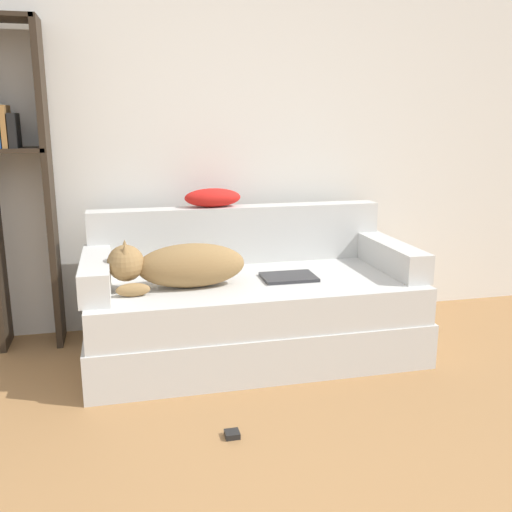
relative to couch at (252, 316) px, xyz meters
name	(u,v)px	position (x,y,z in m)	size (l,w,h in m)	color
wall_back	(195,116)	(-0.22, 0.64, 1.13)	(7.00, 0.06, 2.70)	silver
couch	(252,316)	(0.00, 0.00, 0.00)	(1.85, 0.92, 0.45)	silver
couch_backrest	(238,234)	(0.00, 0.39, 0.41)	(1.81, 0.15, 0.35)	silver
couch_arm_left	(96,273)	(-0.85, -0.01, 0.31)	(0.15, 0.73, 0.16)	silver
couch_arm_right	(391,256)	(0.85, -0.01, 0.31)	(0.15, 0.73, 0.16)	silver
dog	(178,265)	(-0.43, -0.10, 0.36)	(0.72, 0.25, 0.27)	olive
laptop	(289,277)	(0.20, -0.06, 0.24)	(0.30, 0.23, 0.02)	#2D2D30
throw_pillow	(213,198)	(-0.15, 0.41, 0.64)	(0.35, 0.17, 0.11)	red
bookshelf	(17,173)	(-1.27, 0.45, 0.81)	(0.35, 0.26, 1.88)	#2D2319
power_adapter	(232,434)	(-0.29, -0.87, -0.21)	(0.06, 0.06, 0.03)	black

